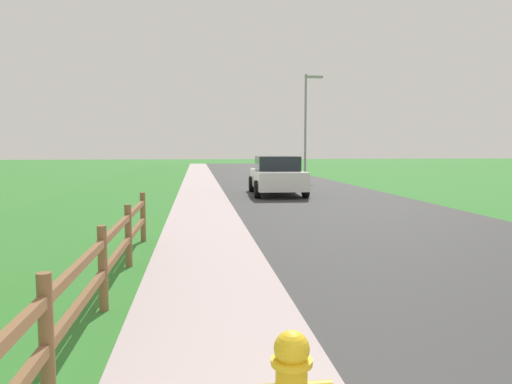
# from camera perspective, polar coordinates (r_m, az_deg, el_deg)

# --- Properties ---
(ground_plane) EXTENTS (120.00, 120.00, 0.00)m
(ground_plane) POSITION_cam_1_polar(r_m,az_deg,el_deg) (25.83, -4.56, 1.00)
(ground_plane) COLOR #32762D
(road_asphalt) EXTENTS (7.00, 66.00, 0.01)m
(road_asphalt) POSITION_cam_1_polar(r_m,az_deg,el_deg) (28.19, 2.38, 1.37)
(road_asphalt) COLOR #373737
(road_asphalt) RESTS_ON ground
(curb_concrete) EXTENTS (6.00, 66.00, 0.01)m
(curb_concrete) POSITION_cam_1_polar(r_m,az_deg,el_deg) (27.86, -10.93, 1.24)
(curb_concrete) COLOR #B19E9F
(curb_concrete) RESTS_ON ground
(grass_verge) EXTENTS (5.00, 66.00, 0.00)m
(grass_verge) POSITION_cam_1_polar(r_m,az_deg,el_deg) (28.00, -13.99, 1.20)
(grass_verge) COLOR #32762D
(grass_verge) RESTS_ON ground
(rail_fence) EXTENTS (0.11, 8.53, 1.03)m
(rail_fence) POSITION_cam_1_polar(r_m,az_deg,el_deg) (5.87, -18.08, -8.06)
(rail_fence) COLOR brown
(rail_fence) RESTS_ON ground
(parked_suv_white) EXTENTS (2.26, 4.56, 1.61)m
(parked_suv_white) POSITION_cam_1_polar(r_m,az_deg,el_deg) (19.72, 2.55, 2.00)
(parked_suv_white) COLOR white
(parked_suv_white) RESTS_ON ground
(street_lamp) EXTENTS (1.17, 0.20, 6.59)m
(street_lamp) POSITION_cam_1_polar(r_m,az_deg,el_deg) (30.45, 6.21, 8.98)
(street_lamp) COLOR gray
(street_lamp) RESTS_ON ground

